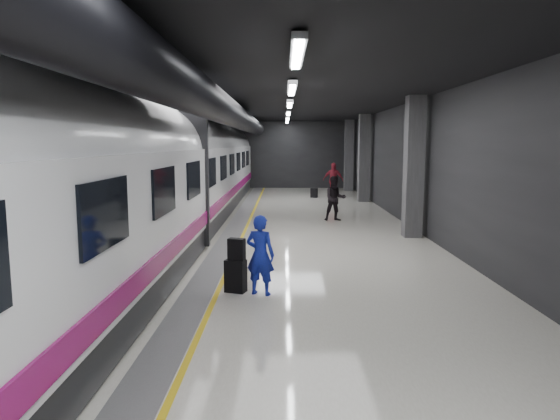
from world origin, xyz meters
TOP-DOWN VIEW (x-y plane):
  - ground at (0.00, 0.00)m, footprint 40.00×40.00m
  - platform_hall at (-0.29, 0.96)m, footprint 10.02×40.02m
  - train at (-3.25, -0.00)m, footprint 3.05×38.00m
  - traveler_main at (-0.07, -4.31)m, footprint 0.68×0.55m
  - suitcase_main at (-0.58, -4.14)m, footprint 0.47×0.37m
  - shoulder_bag at (-0.56, -4.16)m, footprint 0.37×0.27m
  - traveler_far_a at (2.40, 5.34)m, footprint 0.91×0.74m
  - traveler_far_b at (3.17, 14.03)m, footprint 1.20×0.67m
  - suitcase_far at (2.09, 13.75)m, footprint 0.42×0.36m

SIDE VIEW (x-z plane):
  - ground at x=0.00m, z-range 0.00..0.00m
  - suitcase_far at x=2.09m, z-range 0.00..0.53m
  - suitcase_main at x=-0.58m, z-range 0.00..0.67m
  - traveler_main at x=-0.07m, z-range 0.00..1.61m
  - traveler_far_a at x=2.40m, z-range 0.00..1.75m
  - shoulder_bag at x=-0.56m, z-range 0.67..1.11m
  - traveler_far_b at x=3.17m, z-range 0.00..1.94m
  - train at x=-3.25m, z-range 0.04..4.09m
  - platform_hall at x=-0.29m, z-range 1.28..5.79m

